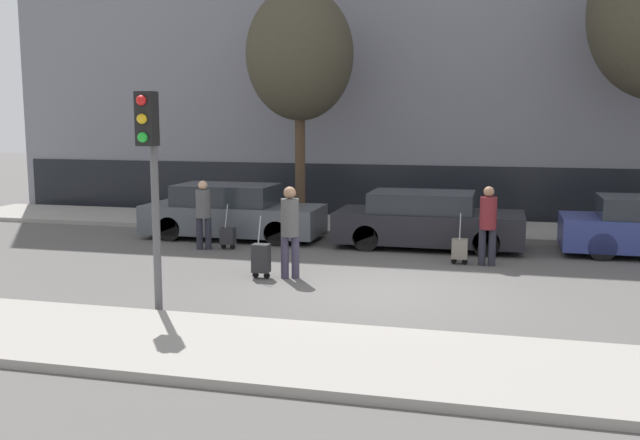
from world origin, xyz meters
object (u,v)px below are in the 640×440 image
at_px(pedestrian_right, 488,221).
at_px(traffic_light, 150,157).
at_px(pedestrian_left, 203,211).
at_px(trolley_left, 228,236).
at_px(bare_tree_down_street, 300,55).
at_px(pedestrian_center, 290,226).
at_px(trolley_center, 261,258).
at_px(parked_car_0, 232,213).
at_px(parked_car_1, 427,221).
at_px(trolley_right, 460,249).

bearing_deg(pedestrian_right, traffic_light, -134.58).
distance_m(pedestrian_left, trolley_left, 0.80).
bearing_deg(trolley_left, pedestrian_left, -163.85).
xyz_separation_m(pedestrian_right, bare_tree_down_street, (-5.19, 4.21, 3.76)).
xyz_separation_m(pedestrian_center, trolley_center, (-0.53, -0.15, -0.61)).
bearing_deg(traffic_light, pedestrian_left, 105.82).
bearing_deg(pedestrian_center, pedestrian_right, 14.61).
xyz_separation_m(parked_car_0, pedestrian_right, (6.30, -1.83, 0.28)).
distance_m(parked_car_1, pedestrian_right, 2.29).
bearing_deg(traffic_light, pedestrian_right, 46.06).
height_order(parked_car_1, trolley_right, parked_car_1).
relative_size(pedestrian_left, pedestrian_center, 0.91).
distance_m(parked_car_1, trolley_center, 4.87).
distance_m(parked_car_0, bare_tree_down_street, 4.82).
distance_m(trolley_left, traffic_light, 5.91).
bearing_deg(bare_tree_down_street, trolley_right, -42.23).
bearing_deg(pedestrian_right, bare_tree_down_street, 140.34).
relative_size(pedestrian_center, trolley_right, 1.63).
height_order(pedestrian_right, trolley_right, pedestrian_right).
distance_m(trolley_left, pedestrian_center, 3.44).
bearing_deg(pedestrian_center, parked_car_1, 44.90).
height_order(parked_car_0, pedestrian_left, pedestrian_left).
bearing_deg(trolley_right, traffic_light, -130.56).
relative_size(traffic_light, bare_tree_down_street, 0.53).
height_order(pedestrian_right, bare_tree_down_street, bare_tree_down_street).
relative_size(trolley_left, pedestrian_right, 0.64).
bearing_deg(pedestrian_right, pedestrian_center, -149.97).
bearing_deg(traffic_light, trolley_center, 74.66).
bearing_deg(pedestrian_center, bare_tree_down_street, 88.29).
bearing_deg(parked_car_0, pedestrian_left, -92.22).
xyz_separation_m(parked_car_0, bare_tree_down_street, (1.10, 2.38, 4.04)).
xyz_separation_m(parked_car_0, pedestrian_center, (2.72, -3.95, 0.35)).
bearing_deg(pedestrian_right, parked_car_0, 163.18).
height_order(parked_car_1, pedestrian_center, pedestrian_center).
height_order(trolley_right, traffic_light, traffic_light).
relative_size(pedestrian_left, trolley_left, 1.52).
relative_size(parked_car_0, pedestrian_center, 2.55).
bearing_deg(parked_car_0, bare_tree_down_street, 65.11).
height_order(parked_car_0, trolley_center, parked_car_0).
height_order(pedestrian_center, trolley_right, pedestrian_center).
xyz_separation_m(parked_car_1, trolley_right, (0.86, -1.78, -0.30)).
bearing_deg(pedestrian_right, pedestrian_left, 177.27).
relative_size(pedestrian_right, trolley_right, 1.53).
bearing_deg(pedestrian_left, trolley_right, 161.42).
bearing_deg(bare_tree_down_street, parked_car_1, -32.73).
height_order(parked_car_1, pedestrian_left, pedestrian_left).
bearing_deg(parked_car_1, parked_car_0, 179.40).
distance_m(pedestrian_left, trolley_center, 3.41).
distance_m(parked_car_1, bare_tree_down_street, 6.06).
xyz_separation_m(pedestrian_left, trolley_center, (2.26, -2.50, -0.51)).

